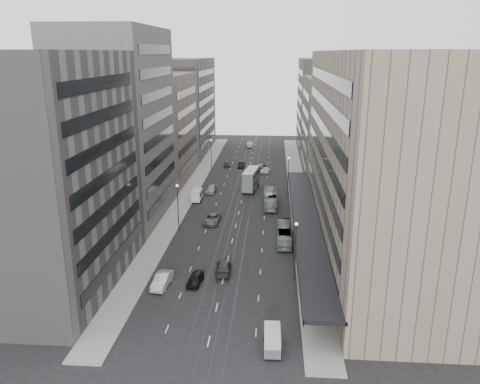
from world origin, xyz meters
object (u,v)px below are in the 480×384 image
(panel_van, at_px, (197,195))
(bus_near, at_px, (284,234))
(bus_far, at_px, (270,198))
(sedan_0, at_px, (195,279))
(vw_microbus, at_px, (272,339))
(sedan_2, at_px, (212,219))
(sedan_1, at_px, (162,280))
(pedestrian, at_px, (309,296))
(double_decker, at_px, (251,179))

(panel_van, bearing_deg, bus_near, -48.53)
(bus_far, xyz_separation_m, sedan_0, (-9.58, -34.18, -0.81))
(vw_microbus, bearing_deg, panel_van, 106.78)
(bus_far, bearing_deg, sedan_2, 45.04)
(sedan_1, bearing_deg, pedestrian, -4.81)
(vw_microbus, distance_m, panel_van, 52.17)
(vw_microbus, xyz_separation_m, sedan_0, (-10.39, 13.78, -0.50))
(double_decker, bearing_deg, sedan_1, -93.92)
(bus_far, distance_m, sedan_2, 15.02)
(bus_near, height_order, bus_far, bus_far)
(double_decker, xyz_separation_m, pedestrian, (9.74, -49.30, -1.41))
(pedestrian, bearing_deg, vw_microbus, 32.19)
(bus_near, relative_size, bus_far, 0.86)
(vw_microbus, distance_m, sedan_2, 38.76)
(bus_far, distance_m, sedan_0, 35.51)
(double_decker, relative_size, sedan_1, 1.72)
(panel_van, xyz_separation_m, pedestrian, (20.44, -40.12, -0.24))
(vw_microbus, xyz_separation_m, sedan_1, (-14.64, 12.81, -0.38))
(bus_near, xyz_separation_m, double_decker, (-7.00, 29.65, 1.20))
(bus_near, xyz_separation_m, pedestrian, (2.74, -19.65, -0.21))
(sedan_2, height_order, pedestrian, pedestrian)
(sedan_0, xyz_separation_m, pedestrian, (14.83, -4.25, 0.39))
(bus_near, bearing_deg, pedestrian, 98.01)
(bus_near, bearing_deg, double_decker, -76.64)
(sedan_0, bearing_deg, sedan_1, -162.05)
(bus_far, relative_size, sedan_1, 2.16)
(bus_far, bearing_deg, panel_van, -7.66)
(bus_near, relative_size, sedan_1, 1.87)
(sedan_1, bearing_deg, panel_van, 97.04)
(bus_near, distance_m, sedan_1, 23.14)
(bus_near, xyz_separation_m, panel_van, (-17.70, 20.47, 0.03))
(bus_near, xyz_separation_m, sedan_1, (-16.34, -16.37, -0.49))
(vw_microbus, relative_size, panel_van, 1.04)
(bus_far, bearing_deg, vw_microbus, 89.65)
(double_decker, relative_size, sedan_0, 2.05)
(sedan_2, bearing_deg, vw_microbus, -71.08)
(double_decker, distance_m, pedestrian, 50.27)
(panel_van, distance_m, sedan_2, 13.45)
(sedan_0, bearing_deg, pedestrian, -10.92)
(bus_near, xyz_separation_m, sedan_2, (-12.87, 7.93, -0.55))
(sedan_2, bearing_deg, sedan_1, -95.96)
(bus_far, bearing_deg, bus_near, 96.30)
(bus_near, distance_m, sedan_2, 15.12)
(bus_far, xyz_separation_m, pedestrian, (5.25, -38.43, -0.42))
(bus_near, relative_size, sedan_0, 2.23)
(bus_near, relative_size, vw_microbus, 2.32)
(sedan_0, relative_size, sedan_1, 0.84)
(panel_van, xyz_separation_m, sedan_0, (5.61, -35.87, -0.63))
(bus_near, height_order, double_decker, double_decker)
(panel_van, bearing_deg, pedestrian, -62.38)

